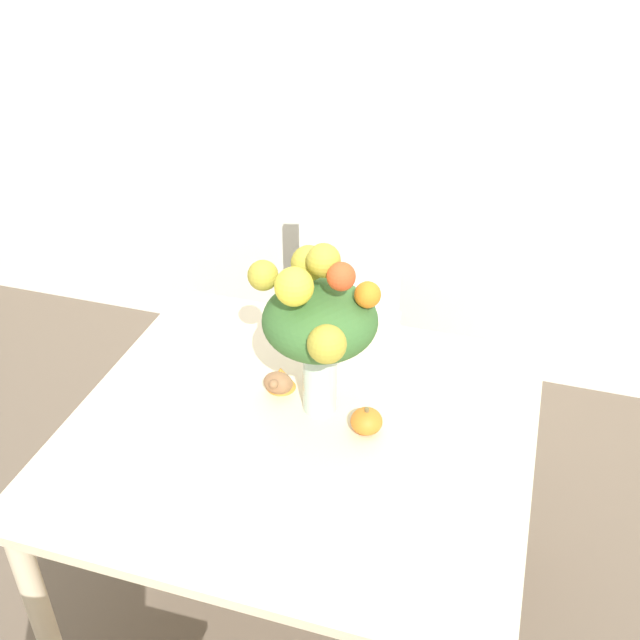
{
  "coord_description": "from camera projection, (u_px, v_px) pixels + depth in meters",
  "views": [
    {
      "loc": [
        0.49,
        -1.42,
        2.1
      ],
      "look_at": [
        0.03,
        0.09,
        1.05
      ],
      "focal_mm": 42.0,
      "sensor_mm": 36.0,
      "label": 1
    }
  ],
  "objects": [
    {
      "name": "ground_plane",
      "position": [
        303.0,
        605.0,
        2.41
      ],
      "size": [
        12.0,
        12.0,
        0.0
      ],
      "primitive_type": "plane",
      "color": "brown"
    },
    {
      "name": "wall_back",
      "position": [
        418.0,
        62.0,
        2.82
      ],
      "size": [
        8.0,
        0.06,
        2.7
      ],
      "color": "silver",
      "rests_on": "ground_plane"
    },
    {
      "name": "dining_table",
      "position": [
        300.0,
        452.0,
        2.04
      ],
      "size": [
        1.22,
        1.1,
        0.76
      ],
      "color": "beige",
      "rests_on": "ground_plane"
    },
    {
      "name": "flower_vase",
      "position": [
        319.0,
        321.0,
        1.89
      ],
      "size": [
        0.34,
        0.38,
        0.51
      ],
      "color": "#B2CCBC",
      "rests_on": "dining_table"
    },
    {
      "name": "pumpkin",
      "position": [
        366.0,
        421.0,
        1.96
      ],
      "size": [
        0.08,
        0.08,
        0.08
      ],
      "color": "orange",
      "rests_on": "dining_table"
    },
    {
      "name": "turkey_figurine",
      "position": [
        280.0,
        380.0,
        2.1
      ],
      "size": [
        0.08,
        0.11,
        0.07
      ],
      "color": "#936642",
      "rests_on": "dining_table"
    },
    {
      "name": "dining_chair_near_window",
      "position": [
        345.0,
        315.0,
        2.9
      ],
      "size": [
        0.47,
        0.47,
        1.01
      ],
      "rotation": [
        0.0,
        0.0,
        0.13
      ],
      "color": "silver",
      "rests_on": "ground_plane"
    }
  ]
}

